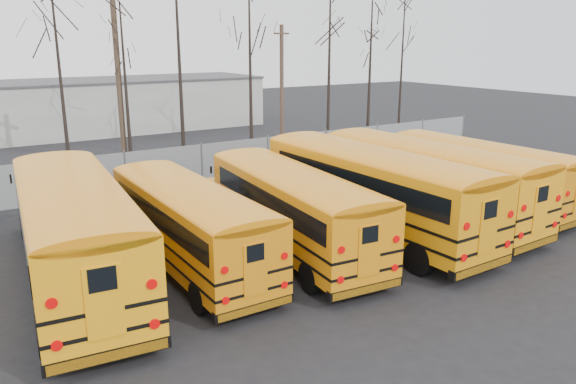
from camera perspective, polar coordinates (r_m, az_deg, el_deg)
ground at (r=19.92m, az=5.78°, el=-6.11°), size 120.00×120.00×0.00m
fence at (r=29.56m, az=-8.74°, el=2.93°), size 40.00×0.04×2.00m
distant_building at (r=48.69m, az=-16.41°, el=8.51°), size 22.00×8.00×4.00m
bus_a at (r=17.76m, az=-21.00°, el=-3.03°), size 3.95×12.22×3.36m
bus_b at (r=18.37m, az=-10.26°, el=-2.61°), size 2.39×10.22×2.86m
bus_c at (r=19.50m, az=0.17°, el=-1.05°), size 3.43×10.86×2.99m
bus_d at (r=21.27m, az=8.19°, el=0.80°), size 3.05×12.12×3.37m
bus_e at (r=23.51m, az=13.56°, el=1.77°), size 3.12×11.78×3.27m
bus_f at (r=26.22m, az=18.70°, el=2.31°), size 2.73×10.55×2.93m
utility_pole_left at (r=33.53m, az=-16.84°, el=11.16°), size 1.71×0.82×10.11m
utility_pole_right at (r=36.69m, az=-0.64°, el=10.49°), size 1.39×0.59×8.11m
tree_3 at (r=31.50m, az=-22.15°, el=10.94°), size 0.26×0.26×10.90m
tree_4 at (r=33.24m, az=-16.15°, el=10.15°), size 0.26×0.26×9.21m
tree_5 at (r=34.77m, az=-11.03°, el=13.78°), size 0.26×0.26×12.97m
tree_6 at (r=35.59m, az=-3.86°, el=12.46°), size 0.26×0.26×11.00m
tree_7 at (r=37.27m, az=4.21°, el=13.14°), size 0.26×0.26×11.73m
tree_8 at (r=39.53m, az=8.30°, el=11.68°), size 0.26×0.26×9.71m
tree_9 at (r=42.02m, az=11.46°, el=12.30°), size 0.26×0.26×10.52m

